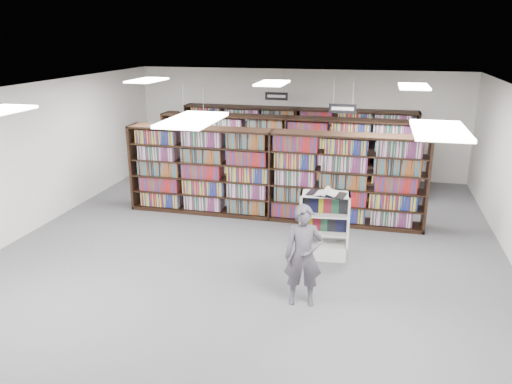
% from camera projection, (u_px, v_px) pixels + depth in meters
% --- Properties ---
extents(floor, '(12.00, 12.00, 0.00)m').
position_uv_depth(floor, '(251.00, 251.00, 10.12)').
color(floor, '#58585D').
rests_on(floor, ground).
extents(ceiling, '(10.00, 12.00, 0.10)m').
position_uv_depth(ceiling, '(250.00, 91.00, 9.14)').
color(ceiling, white).
rests_on(ceiling, wall_back).
extents(wall_back, '(10.00, 0.10, 3.20)m').
position_uv_depth(wall_back, '(299.00, 123.00, 15.19)').
color(wall_back, white).
rests_on(wall_back, ground).
extents(wall_front, '(10.00, 0.10, 3.20)m').
position_uv_depth(wall_front, '(71.00, 369.00, 4.08)').
color(wall_front, white).
rests_on(wall_front, ground).
extents(wall_left, '(0.10, 12.00, 3.20)m').
position_uv_depth(wall_left, '(26.00, 160.00, 10.75)').
color(wall_left, white).
rests_on(wall_left, ground).
extents(bookshelf_row_near, '(7.00, 0.60, 2.10)m').
position_uv_depth(bookshelf_row_near, '(271.00, 175.00, 11.65)').
color(bookshelf_row_near, black).
rests_on(bookshelf_row_near, floor).
extents(bookshelf_row_mid, '(7.00, 0.60, 2.10)m').
position_uv_depth(bookshelf_row_mid, '(287.00, 156.00, 13.50)').
color(bookshelf_row_mid, black).
rests_on(bookshelf_row_mid, floor).
extents(bookshelf_row_far, '(7.00, 0.60, 2.10)m').
position_uv_depth(bookshelf_row_far, '(297.00, 143.00, 15.08)').
color(bookshelf_row_far, black).
rests_on(bookshelf_row_far, floor).
extents(aisle_sign_left, '(0.65, 0.02, 0.80)m').
position_uv_depth(aisle_sign_left, '(194.00, 116.00, 10.61)').
color(aisle_sign_left, '#B2B2B7').
rests_on(aisle_sign_left, ceiling).
extents(aisle_sign_right, '(0.65, 0.02, 0.80)m').
position_uv_depth(aisle_sign_right, '(343.00, 108.00, 11.79)').
color(aisle_sign_right, '#B2B2B7').
rests_on(aisle_sign_right, ceiling).
extents(aisle_sign_center, '(0.65, 0.02, 0.80)m').
position_uv_depth(aisle_sign_center, '(276.00, 95.00, 14.09)').
color(aisle_sign_center, '#B2B2B7').
rests_on(aisle_sign_center, ceiling).
extents(troffer_front_center, '(0.60, 1.20, 0.04)m').
position_uv_depth(troffer_front_center, '(193.00, 120.00, 6.38)').
color(troffer_front_center, white).
rests_on(troffer_front_center, ceiling).
extents(troffer_front_right, '(0.60, 1.20, 0.04)m').
position_uv_depth(troffer_front_right, '(440.00, 130.00, 5.71)').
color(troffer_front_right, white).
rests_on(troffer_front_right, ceiling).
extents(troffer_back_left, '(0.60, 1.20, 0.04)m').
position_uv_depth(troffer_back_left, '(147.00, 80.00, 11.68)').
color(troffer_back_left, white).
rests_on(troffer_back_left, ceiling).
extents(troffer_back_center, '(0.60, 1.20, 0.04)m').
position_uv_depth(troffer_back_center, '(272.00, 83.00, 11.01)').
color(troffer_back_center, white).
rests_on(troffer_back_center, ceiling).
extents(troffer_back_right, '(0.60, 1.20, 0.04)m').
position_uv_depth(troffer_back_right, '(414.00, 86.00, 10.34)').
color(troffer_back_right, white).
rests_on(troffer_back_right, ceiling).
extents(endcap_display, '(0.98, 0.56, 1.32)m').
position_uv_depth(endcap_display, '(324.00, 234.00, 9.75)').
color(endcap_display, white).
rests_on(endcap_display, floor).
extents(open_book, '(0.76, 0.51, 0.13)m').
position_uv_depth(open_book, '(326.00, 193.00, 9.38)').
color(open_book, black).
rests_on(open_book, endcap_display).
extents(shopper, '(0.67, 0.50, 1.68)m').
position_uv_depth(shopper, '(303.00, 256.00, 7.92)').
color(shopper, '#514C57').
rests_on(shopper, floor).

